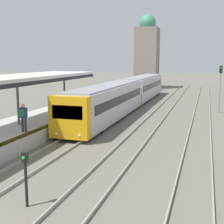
{
  "coord_description": "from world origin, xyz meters",
  "views": [
    {
      "loc": [
        7.95,
        -5.38,
        5.03
      ],
      "look_at": [
        1.91,
        14.48,
        1.59
      ],
      "focal_mm": 50.0,
      "sensor_mm": 36.0,
      "label": 1
    }
  ],
  "objects": [
    {
      "name": "person_on_platform",
      "position": [
        -2.14,
        10.11,
        1.88
      ],
      "size": [
        0.4,
        0.4,
        1.66
      ],
      "color": "#2D2D33",
      "rests_on": "station_platform"
    },
    {
      "name": "train_near",
      "position": [
        0.0,
        27.14,
        1.67
      ],
      "size": [
        2.58,
        31.27,
        3.01
      ],
      "color": "gold",
      "rests_on": "ground_plane"
    },
    {
      "name": "platform_canopy",
      "position": [
        -3.64,
        11.95,
        3.93
      ],
      "size": [
        4.0,
        17.29,
        3.17
      ],
      "color": "beige",
      "rests_on": "station_platform"
    },
    {
      "name": "signal_post_near",
      "position": [
        2.16,
        3.49,
        1.21
      ],
      "size": [
        0.2,
        0.21,
        1.97
      ],
      "color": "black",
      "rests_on": "ground_plane"
    },
    {
      "name": "signal_mast_far",
      "position": [
        9.18,
        26.29,
        2.89
      ],
      "size": [
        0.28,
        0.29,
        4.54
      ],
      "color": "gray",
      "rests_on": "ground_plane"
    },
    {
      "name": "distant_domed_building",
      "position": [
        -2.68,
        51.34,
        6.26
      ],
      "size": [
        4.0,
        4.0,
        13.15
      ],
      "color": "slate",
      "rests_on": "ground_plane"
    }
  ]
}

